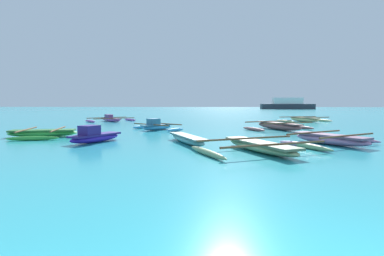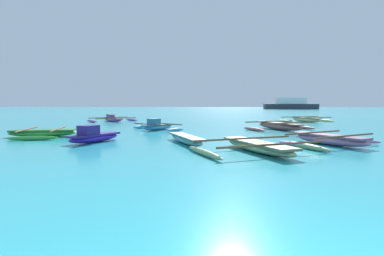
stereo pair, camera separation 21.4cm
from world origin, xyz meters
name	(u,v)px [view 1 (the left image)]	position (x,y,z in m)	size (l,w,h in m)	color
moored_boat_0	(260,146)	(0.22, 8.55, 0.19)	(4.94, 4.17, 0.40)	#81A06F
moored_boat_1	(95,136)	(-6.43, 10.65, 0.26)	(1.79, 2.66, 0.74)	#391FAC
moored_boat_2	(111,119)	(-10.43, 24.89, 0.20)	(4.61, 4.45, 0.62)	#A859B8
moored_boat_3	(157,126)	(-4.78, 16.61, 0.24)	(3.48, 3.12, 0.72)	#46AAE1
moored_boat_4	(43,133)	(-9.80, 12.57, 0.19)	(3.36, 3.68, 0.41)	green
moored_boat_5	(304,119)	(6.98, 25.25, 0.21)	(4.87, 3.93, 0.45)	beige
moored_boat_6	(187,139)	(-2.45, 10.59, 0.19)	(1.97, 3.50, 0.33)	#64ADAC
moored_boat_7	(330,139)	(3.39, 10.54, 0.22)	(4.21, 3.82, 0.46)	#AC75A1
moored_boat_8	(278,126)	(2.84, 17.22, 0.24)	(4.49, 3.94, 0.50)	#945655
distant_ferry	(287,104)	(19.71, 79.99, 1.25)	(13.94, 3.07, 3.07)	#2D333D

